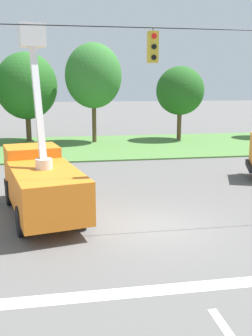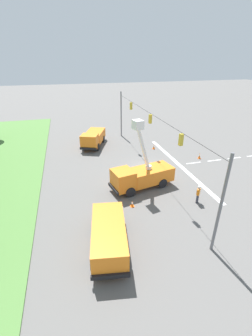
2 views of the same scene
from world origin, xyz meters
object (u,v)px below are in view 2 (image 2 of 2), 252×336
Objects in this scene: utility_truck_support_far at (109,236)px; traffic_cone_mid_right at (132,204)px; utility_truck_support_near at (93,138)px; traffic_cone_foreground_left at (154,146)px; utility_truck_bucket_lift at (141,175)px; road_worker at (198,193)px; traffic_cone_foreground_right at (200,156)px.

utility_truck_support_far reaches higher than traffic_cone_mid_right.
traffic_cone_foreground_left is (-3.57, -8.25, -0.87)m from utility_truck_support_near.
utility_truck_support_near is 1.07× the size of utility_truck_support_far.
utility_truck_bucket_lift reaches higher than traffic_cone_foreground_left.
utility_truck_support_far is 10.43× the size of traffic_cone_mid_right.
utility_truck_support_near is 16.33m from traffic_cone_mid_right.
utility_truck_support_far is at bearing 149.75° from traffic_cone_foreground_left.
traffic_cone_mid_right is (4.25, -2.91, -0.80)m from utility_truck_support_far.
utility_truck_bucket_lift reaches higher than utility_truck_support_near.
road_worker is (-17.19, -7.17, -0.24)m from utility_truck_support_near.
utility_truck_support_near is 9.05× the size of traffic_cone_foreground_left.
traffic_cone_mid_right is at bearing -34.36° from utility_truck_support_far.
utility_truck_support_far is 5.21m from traffic_cone_mid_right.
utility_truck_support_far is (-7.17, 4.68, -0.33)m from utility_truck_bucket_lift.
road_worker is at bearing -99.02° from traffic_cone_mid_right.
utility_truck_support_near is 15.29m from traffic_cone_foreground_right.
traffic_cone_foreground_left is 0.96× the size of traffic_cone_foreground_right.
traffic_cone_mid_right is (-12.68, 6.97, -0.08)m from traffic_cone_foreground_left.
road_worker is 13.68m from traffic_cone_foreground_left.
traffic_cone_foreground_left reaches higher than traffic_cone_mid_right.
utility_truck_support_near is 9.03m from traffic_cone_foreground_left.
utility_truck_bucket_lift is at bearing 152.01° from traffic_cone_foreground_left.
traffic_cone_foreground_left is (13.62, -1.07, -0.63)m from road_worker.
traffic_cone_foreground_right is (8.84, -5.61, -0.62)m from road_worker.
traffic_cone_foreground_right is at bearing -49.85° from utility_truck_support_far.
traffic_cone_mid_right is at bearing 151.22° from traffic_cone_foreground_left.
utility_truck_support_near is 3.81× the size of road_worker.
utility_truck_support_near is 20.57m from utility_truck_support_far.
utility_truck_bucket_lift is at bearing 46.89° from road_worker.
road_worker is 2.38× the size of traffic_cone_foreground_left.
utility_truck_support_near is at bearing 66.57° from traffic_cone_foreground_left.
utility_truck_support_near reaches higher than traffic_cone_foreground_right.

